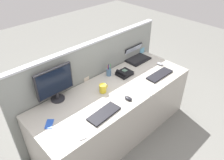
# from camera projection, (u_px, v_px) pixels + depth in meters

# --- Properties ---
(ground_plane) EXTENTS (10.00, 10.00, 0.00)m
(ground_plane) POSITION_uv_depth(u_px,v_px,m) (114.00, 131.00, 3.11)
(ground_plane) COLOR slate
(desk) EXTENTS (2.17, 0.78, 0.74)m
(desk) POSITION_uv_depth(u_px,v_px,m) (115.00, 112.00, 2.90)
(desk) COLOR #ADA89E
(desk) RESTS_ON ground_plane
(cubicle_divider) EXTENTS (2.36, 0.08, 1.24)m
(cubicle_divider) POSITION_uv_depth(u_px,v_px,m) (93.00, 83.00, 3.01)
(cubicle_divider) COLOR gray
(cubicle_divider) RESTS_ON ground_plane
(desktop_monitor) EXTENTS (0.45, 0.16, 0.41)m
(desktop_monitor) POSITION_uv_depth(u_px,v_px,m) (55.00, 83.00, 2.41)
(desktop_monitor) COLOR #232328
(desktop_monitor) RESTS_ON desk
(laptop) EXTENTS (0.36, 0.28, 0.20)m
(laptop) POSITION_uv_depth(u_px,v_px,m) (135.00, 56.00, 3.30)
(laptop) COLOR black
(laptop) RESTS_ON desk
(desk_phone) EXTENTS (0.20, 0.17, 0.08)m
(desk_phone) POSITION_uv_depth(u_px,v_px,m) (124.00, 73.00, 2.94)
(desk_phone) COLOR black
(desk_phone) RESTS_ON desk
(keyboard_main) EXTENTS (0.39, 0.18, 0.02)m
(keyboard_main) POSITION_uv_depth(u_px,v_px,m) (104.00, 114.00, 2.32)
(keyboard_main) COLOR black
(keyboard_main) RESTS_ON desk
(keyboard_spare) EXTENTS (0.41, 0.15, 0.02)m
(keyboard_spare) POSITION_uv_depth(u_px,v_px,m) (160.00, 75.00, 2.94)
(keyboard_spare) COLOR black
(keyboard_spare) RESTS_ON desk
(computer_mouse_right_hand) EXTENTS (0.08, 0.11, 0.03)m
(computer_mouse_right_hand) POSITION_uv_depth(u_px,v_px,m) (160.00, 64.00, 3.17)
(computer_mouse_right_hand) COLOR #9EA0A8
(computer_mouse_right_hand) RESTS_ON desk
(computer_mouse_left_hand) EXTENTS (0.07, 0.11, 0.03)m
(computer_mouse_left_hand) POSITION_uv_depth(u_px,v_px,m) (128.00, 98.00, 2.52)
(computer_mouse_left_hand) COLOR black
(computer_mouse_left_hand) RESTS_ON desk
(pen_cup) EXTENTS (0.07, 0.07, 0.18)m
(pen_cup) POSITION_uv_depth(u_px,v_px,m) (109.00, 72.00, 2.92)
(pen_cup) COLOR #4C7093
(pen_cup) RESTS_ON desk
(cell_phone_blue_case) EXTENTS (0.14, 0.14, 0.01)m
(cell_phone_blue_case) POSITION_uv_depth(u_px,v_px,m) (49.00, 124.00, 2.20)
(cell_phone_blue_case) COLOR blue
(cell_phone_blue_case) RESTS_ON desk
(cell_phone_silver_slab) EXTENTS (0.11, 0.16, 0.01)m
(cell_phone_silver_slab) POSITION_uv_depth(u_px,v_px,m) (81.00, 134.00, 2.09)
(cell_phone_silver_slab) COLOR #B7BAC1
(cell_phone_silver_slab) RESTS_ON desk
(cell_phone_white_slab) EXTENTS (0.13, 0.16, 0.01)m
(cell_phone_white_slab) POSITION_uv_depth(u_px,v_px,m) (146.00, 93.00, 2.62)
(cell_phone_white_slab) COLOR silver
(cell_phone_white_slab) RESTS_ON desk
(coffee_mug) EXTENTS (0.12, 0.08, 0.10)m
(coffee_mug) POSITION_uv_depth(u_px,v_px,m) (103.00, 88.00, 2.62)
(coffee_mug) COLOR yellow
(coffee_mug) RESTS_ON desk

